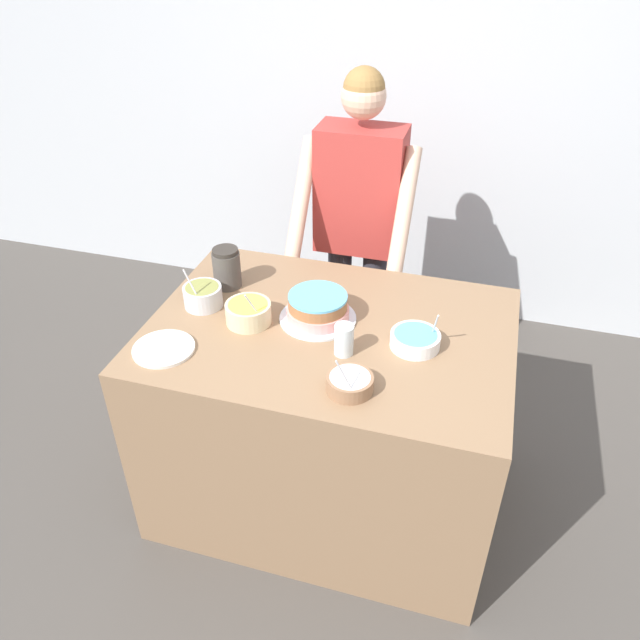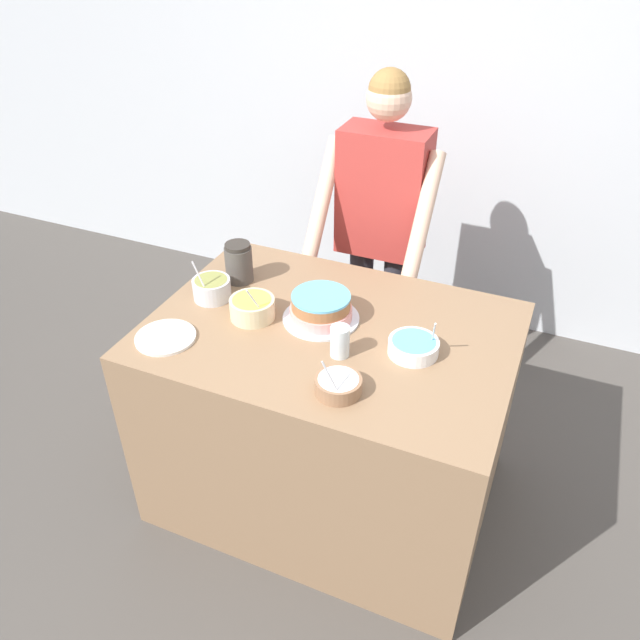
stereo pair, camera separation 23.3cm
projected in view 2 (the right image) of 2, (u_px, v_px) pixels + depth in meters
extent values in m
plane|color=#4C4742|center=(282.00, 576.00, 2.55)|extent=(14.00, 14.00, 0.00)
cube|color=silver|center=(448.00, 109.00, 3.47)|extent=(10.00, 0.05, 2.60)
cube|color=#8C6B4C|center=(330.00, 416.00, 2.66)|extent=(1.40, 1.00, 0.92)
cylinder|color=#2D2D38|center=(360.00, 311.00, 3.42)|extent=(0.12, 0.12, 0.81)
cylinder|color=#2D2D38|center=(392.00, 319.00, 3.35)|extent=(0.12, 0.12, 0.81)
cube|color=#B23833|center=(383.00, 192.00, 2.98)|extent=(0.41, 0.23, 0.61)
cylinder|color=beige|center=(323.00, 198.00, 2.94)|extent=(0.07, 0.39, 0.52)
cylinder|color=beige|center=(423.00, 216.00, 2.78)|extent=(0.07, 0.39, 0.52)
sphere|color=beige|center=(389.00, 98.00, 2.73)|extent=(0.20, 0.20, 0.20)
sphere|color=olive|center=(390.00, 90.00, 2.71)|extent=(0.19, 0.19, 0.19)
cylinder|color=silver|center=(321.00, 318.00, 2.45)|extent=(0.30, 0.30, 0.01)
cylinder|color=pink|center=(321.00, 312.00, 2.44)|extent=(0.24, 0.24, 0.05)
cylinder|color=#9E663D|center=(321.00, 303.00, 2.41)|extent=(0.23, 0.23, 0.05)
cylinder|color=#60B7E0|center=(321.00, 296.00, 2.39)|extent=(0.23, 0.23, 0.01)
cylinder|color=#936B4C|center=(338.00, 385.00, 2.09)|extent=(0.16, 0.16, 0.06)
cylinder|color=white|center=(338.00, 380.00, 2.07)|extent=(0.14, 0.14, 0.01)
cylinder|color=silver|center=(333.00, 382.00, 2.01)|extent=(0.08, 0.01, 0.15)
cylinder|color=beige|center=(252.00, 308.00, 2.44)|extent=(0.18, 0.18, 0.08)
cylinder|color=#F2DB4C|center=(252.00, 301.00, 2.42)|extent=(0.15, 0.15, 0.01)
cylinder|color=silver|center=(258.00, 306.00, 2.37)|extent=(0.06, 0.07, 0.16)
cylinder|color=silver|center=(212.00, 289.00, 2.56)|extent=(0.16, 0.16, 0.09)
cylinder|color=olive|center=(211.00, 281.00, 2.54)|extent=(0.13, 0.13, 0.01)
cylinder|color=silver|center=(203.00, 283.00, 2.49)|extent=(0.08, 0.01, 0.18)
cylinder|color=white|center=(413.00, 347.00, 2.26)|extent=(0.19, 0.19, 0.06)
cylinder|color=#60B7E0|center=(414.00, 342.00, 2.25)|extent=(0.16, 0.16, 0.01)
cylinder|color=silver|center=(433.00, 335.00, 2.22)|extent=(0.03, 0.09, 0.16)
cylinder|color=silver|center=(340.00, 341.00, 2.23)|extent=(0.07, 0.07, 0.12)
cylinder|color=white|center=(166.00, 337.00, 2.35)|extent=(0.23, 0.23, 0.01)
cylinder|color=#4C4742|center=(239.00, 264.00, 2.66)|extent=(0.12, 0.12, 0.16)
cylinder|color=#322D28|center=(237.00, 246.00, 2.61)|extent=(0.11, 0.11, 0.02)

